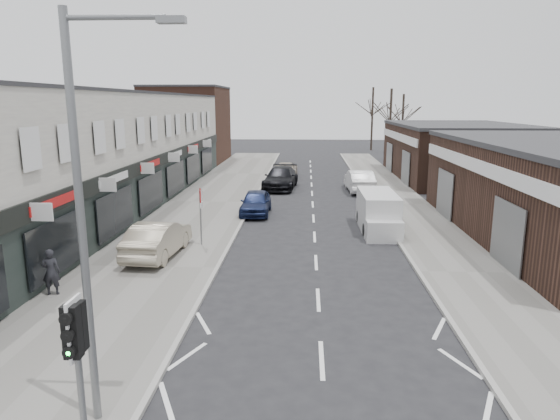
# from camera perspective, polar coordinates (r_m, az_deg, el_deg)

# --- Properties ---
(ground) EXTENTS (160.00, 160.00, 0.00)m
(ground) POSITION_cam_1_polar(r_m,az_deg,el_deg) (11.72, 5.09, -21.41)
(ground) COLOR black
(ground) RESTS_ON ground
(pavement_left) EXTENTS (5.50, 64.00, 0.12)m
(pavement_left) POSITION_cam_1_polar(r_m,az_deg,el_deg) (33.01, -8.04, 0.86)
(pavement_left) COLOR slate
(pavement_left) RESTS_ON ground
(pavement_right) EXTENTS (3.50, 64.00, 0.12)m
(pavement_right) POSITION_cam_1_polar(r_m,az_deg,el_deg) (32.99, 13.79, 0.62)
(pavement_right) COLOR slate
(pavement_right) RESTS_ON ground
(shop_terrace_left) EXTENTS (8.00, 41.00, 7.10)m
(shop_terrace_left) POSITION_cam_1_polar(r_m,az_deg,el_deg) (32.17, -21.06, 6.17)
(shop_terrace_left) COLOR silver
(shop_terrace_left) RESTS_ON ground
(brick_block_far) EXTENTS (8.00, 10.00, 8.00)m
(brick_block_far) POSITION_cam_1_polar(r_m,az_deg,el_deg) (56.35, -10.52, 9.48)
(brick_block_far) COLOR #48291E
(brick_block_far) RESTS_ON ground
(right_unit_far) EXTENTS (10.00, 16.00, 4.50)m
(right_unit_far) POSITION_cam_1_polar(r_m,az_deg,el_deg) (45.83, 19.53, 6.21)
(right_unit_far) COLOR #39221A
(right_unit_far) RESTS_ON ground
(tree_far_a) EXTENTS (3.60, 3.60, 8.00)m
(tree_far_a) POSITION_cam_1_polar(r_m,az_deg,el_deg) (58.89, 12.29, 5.60)
(tree_far_a) COLOR #382D26
(tree_far_a) RESTS_ON ground
(tree_far_b) EXTENTS (3.60, 3.60, 7.50)m
(tree_far_b) POSITION_cam_1_polar(r_m,az_deg,el_deg) (65.19, 13.64, 6.15)
(tree_far_b) COLOR #382D26
(tree_far_b) RESTS_ON ground
(tree_far_c) EXTENTS (3.60, 3.60, 8.50)m
(tree_far_c) POSITION_cam_1_polar(r_m,az_deg,el_deg) (70.63, 10.35, 6.74)
(tree_far_c) COLOR #382D26
(tree_far_c) RESTS_ON ground
(traffic_light) EXTENTS (0.28, 0.60, 3.10)m
(traffic_light) POSITION_cam_1_polar(r_m,az_deg,el_deg) (9.59, -22.28, -13.85)
(traffic_light) COLOR slate
(traffic_light) RESTS_ON pavement_left
(street_lamp) EXTENTS (2.23, 0.22, 8.00)m
(street_lamp) POSITION_cam_1_polar(r_m,az_deg,el_deg) (10.01, -21.03, 0.67)
(street_lamp) COLOR slate
(street_lamp) RESTS_ON pavement_left
(warning_sign) EXTENTS (0.12, 0.80, 2.70)m
(warning_sign) POSITION_cam_1_polar(r_m,az_deg,el_deg) (22.67, -9.02, 1.17)
(warning_sign) COLOR slate
(warning_sign) RESTS_ON pavement_left
(white_van) EXTENTS (1.78, 5.00, 1.94)m
(white_van) POSITION_cam_1_polar(r_m,az_deg,el_deg) (26.17, 11.14, -0.30)
(white_van) COLOR silver
(white_van) RESTS_ON ground
(sedan_on_pavement) EXTENTS (1.89, 4.65, 1.50)m
(sedan_on_pavement) POSITION_cam_1_polar(r_m,az_deg,el_deg) (21.62, -13.79, -3.20)
(sedan_on_pavement) COLOR #A29781
(sedan_on_pavement) RESTS_ON pavement_left
(pedestrian) EXTENTS (0.65, 0.51, 1.59)m
(pedestrian) POSITION_cam_1_polar(r_m,az_deg,el_deg) (18.52, -24.71, -6.44)
(pedestrian) COLOR black
(pedestrian) RESTS_ON pavement_left
(parked_car_left_a) EXTENTS (1.67, 4.14, 1.41)m
(parked_car_left_a) POSITION_cam_1_polar(r_m,az_deg,el_deg) (29.44, -2.79, 0.87)
(parked_car_left_a) COLOR #162045
(parked_car_left_a) RESTS_ON ground
(parked_car_left_b) EXTENTS (2.76, 5.79, 1.63)m
(parked_car_left_b) POSITION_cam_1_polar(r_m,az_deg,el_deg) (38.22, 0.07, 3.67)
(parked_car_left_b) COLOR black
(parked_car_left_b) RESTS_ON ground
(parked_car_left_c) EXTENTS (2.10, 4.47, 1.24)m
(parked_car_left_c) POSITION_cam_1_polar(r_m,az_deg,el_deg) (44.35, 0.61, 4.60)
(parked_car_left_c) COLOR tan
(parked_car_left_c) RESTS_ON ground
(parked_car_right_a) EXTENTS (1.94, 4.95, 1.61)m
(parked_car_right_a) POSITION_cam_1_polar(r_m,az_deg,el_deg) (37.37, 9.07, 3.31)
(parked_car_right_a) COLOR white
(parked_car_right_a) RESTS_ON ground
(parked_car_right_b) EXTENTS (1.96, 4.14, 1.37)m
(parked_car_right_b) POSITION_cam_1_polar(r_m,az_deg,el_deg) (38.49, 8.89, 3.39)
(parked_car_right_b) COLOR black
(parked_car_right_b) RESTS_ON ground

